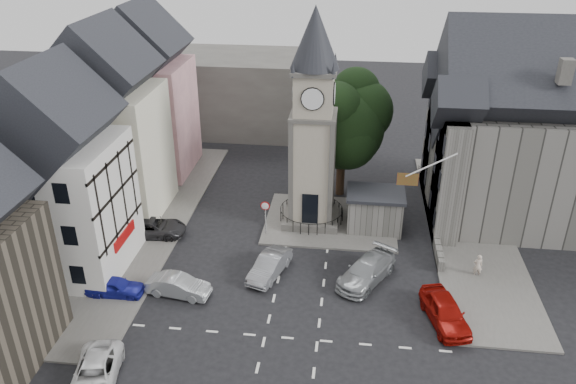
# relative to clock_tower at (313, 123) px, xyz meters

# --- Properties ---
(ground) EXTENTS (120.00, 120.00, 0.00)m
(ground) POSITION_rel_clock_tower_xyz_m (0.00, -7.99, -8.12)
(ground) COLOR black
(ground) RESTS_ON ground
(pavement_west) EXTENTS (6.00, 30.00, 0.14)m
(pavement_west) POSITION_rel_clock_tower_xyz_m (-12.50, -1.99, -8.05)
(pavement_west) COLOR #595651
(pavement_west) RESTS_ON ground
(pavement_east) EXTENTS (6.00, 26.00, 0.14)m
(pavement_east) POSITION_rel_clock_tower_xyz_m (12.00, 0.01, -8.05)
(pavement_east) COLOR #595651
(pavement_east) RESTS_ON ground
(central_island) EXTENTS (10.00, 8.00, 0.16)m
(central_island) POSITION_rel_clock_tower_xyz_m (1.50, 0.01, -8.04)
(central_island) COLOR #595651
(central_island) RESTS_ON ground
(road_markings) EXTENTS (20.00, 8.00, 0.01)m
(road_markings) POSITION_rel_clock_tower_xyz_m (0.00, -13.49, -8.12)
(road_markings) COLOR silver
(road_markings) RESTS_ON ground
(clock_tower) EXTENTS (4.86, 4.86, 16.25)m
(clock_tower) POSITION_rel_clock_tower_xyz_m (0.00, 0.00, 0.00)
(clock_tower) COLOR #4C4944
(clock_tower) RESTS_ON ground
(stone_shelter) EXTENTS (4.30, 3.30, 3.08)m
(stone_shelter) POSITION_rel_clock_tower_xyz_m (4.80, -0.49, -6.57)
(stone_shelter) COLOR #56554F
(stone_shelter) RESTS_ON ground
(town_tree) EXTENTS (7.20, 7.20, 10.80)m
(town_tree) POSITION_rel_clock_tower_xyz_m (2.00, 5.01, -1.15)
(town_tree) COLOR black
(town_tree) RESTS_ON ground
(warning_sign_post) EXTENTS (0.70, 0.19, 2.85)m
(warning_sign_post) POSITION_rel_clock_tower_xyz_m (-3.20, -2.56, -6.09)
(warning_sign_post) COLOR black
(warning_sign_post) RESTS_ON ground
(terrace_pink) EXTENTS (8.10, 7.60, 12.80)m
(terrace_pink) POSITION_rel_clock_tower_xyz_m (-15.50, 8.01, -1.54)
(terrace_pink) COLOR #B97F87
(terrace_pink) RESTS_ON ground
(terrace_cream) EXTENTS (8.10, 7.60, 12.80)m
(terrace_cream) POSITION_rel_clock_tower_xyz_m (-15.50, 0.01, -1.54)
(terrace_cream) COLOR beige
(terrace_cream) RESTS_ON ground
(terrace_tudor) EXTENTS (8.10, 7.60, 12.00)m
(terrace_tudor) POSITION_rel_clock_tower_xyz_m (-15.50, -7.99, -1.93)
(terrace_tudor) COLOR silver
(terrace_tudor) RESTS_ON ground
(backdrop_west) EXTENTS (20.00, 10.00, 8.00)m
(backdrop_west) POSITION_rel_clock_tower_xyz_m (-12.00, 20.01, -4.12)
(backdrop_west) COLOR #4C4944
(backdrop_west) RESTS_ON ground
(east_building) EXTENTS (14.40, 11.40, 12.60)m
(east_building) POSITION_rel_clock_tower_xyz_m (15.59, 3.01, -1.86)
(east_building) COLOR #56554F
(east_building) RESTS_ON ground
(east_boundary_wall) EXTENTS (0.40, 16.00, 0.90)m
(east_boundary_wall) POSITION_rel_clock_tower_xyz_m (9.20, 2.01, -7.67)
(east_boundary_wall) COLOR #56554F
(east_boundary_wall) RESTS_ON ground
(flagpole) EXTENTS (3.68, 0.10, 2.74)m
(flagpole) POSITION_rel_clock_tower_xyz_m (8.00, -3.99, -1.12)
(flagpole) COLOR white
(flagpole) RESTS_ON ground
(car_west_blue) EXTENTS (3.68, 1.57, 1.24)m
(car_west_blue) POSITION_rel_clock_tower_xyz_m (-11.46, -10.85, -7.50)
(car_west_blue) COLOR #1B1F96
(car_west_blue) RESTS_ON ground
(car_west_silver) EXTENTS (4.19, 1.92, 1.33)m
(car_west_silver) POSITION_rel_clock_tower_xyz_m (-7.50, -10.34, -7.45)
(car_west_silver) COLOR #A6ABAE
(car_west_silver) RESTS_ON ground
(car_west_grey) EXTENTS (5.02, 2.64, 1.35)m
(car_west_grey) POSITION_rel_clock_tower_xyz_m (-11.50, -3.59, -7.45)
(car_west_grey) COLOR #2B2B2D
(car_west_grey) RESTS_ON ground
(car_island_silver) EXTENTS (2.71, 4.53, 1.41)m
(car_island_silver) POSITION_rel_clock_tower_xyz_m (-2.14, -7.49, -7.42)
(car_island_silver) COLOR gray
(car_island_silver) RESTS_ON ground
(car_island_east) EXTENTS (4.46, 5.59, 1.52)m
(car_island_east) POSITION_rel_clock_tower_xyz_m (4.23, -7.37, -7.36)
(car_island_east) COLOR #94989B
(car_island_east) RESTS_ON ground
(car_east_red) EXTENTS (2.99, 4.97, 1.58)m
(car_east_red) POSITION_rel_clock_tower_xyz_m (8.78, -10.99, -7.33)
(car_east_red) COLOR #920D07
(car_east_red) RESTS_ON ground
(van_sw_white) EXTENTS (3.10, 5.11, 1.32)m
(van_sw_white) POSITION_rel_clock_tower_xyz_m (-9.50, -18.15, -7.46)
(van_sw_white) COLOR silver
(van_sw_white) RESTS_ON ground
(pedestrian) EXTENTS (0.62, 0.42, 1.67)m
(pedestrian) POSITION_rel_clock_tower_xyz_m (11.50, -5.99, -7.28)
(pedestrian) COLOR beige
(pedestrian) RESTS_ON ground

